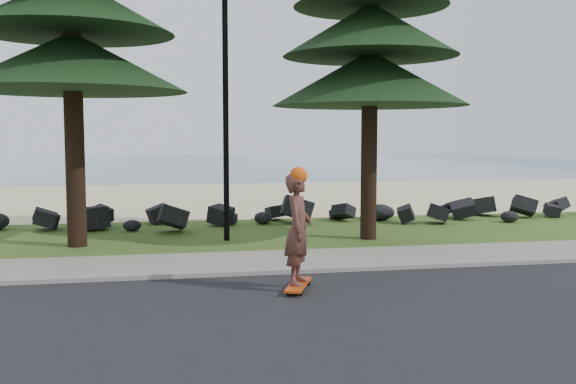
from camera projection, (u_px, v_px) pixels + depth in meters
name	position (u px, v px, depth m)	size (l,w,h in m)	color
ground	(241.00, 266.00, 12.64)	(160.00, 160.00, 0.00)	#355219
road	(281.00, 335.00, 8.24)	(160.00, 7.00, 0.02)	black
kerb	(247.00, 273.00, 11.76)	(160.00, 0.20, 0.10)	gray
sidewalk	(240.00, 262.00, 12.84)	(160.00, 2.00, 0.08)	gray
beach_sand	(203.00, 197.00, 26.84)	(160.00, 15.00, 0.01)	#CFB78A
ocean	(183.00, 162.00, 62.59)	(160.00, 58.00, 0.01)	#40647A
seawall_boulders	(219.00, 227.00, 18.13)	(60.00, 2.40, 1.10)	black
lamp_post	(225.00, 70.00, 15.42)	(0.25, 0.14, 8.14)	black
skateboarder	(298.00, 230.00, 10.53)	(0.65, 1.12, 2.04)	#BD3A0B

